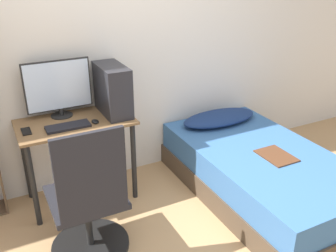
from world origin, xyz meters
name	(u,v)px	position (x,y,z in m)	size (l,w,h in m)	color
wall_back	(112,48)	(0.00, 1.55, 1.25)	(8.00, 0.05, 2.50)	silver
desk	(77,136)	(-0.45, 1.27, 0.61)	(0.94, 0.52, 0.75)	brown
office_chair	(89,209)	(-0.57, 0.54, 0.39)	(0.57, 0.57, 1.05)	black
bed	(261,173)	(1.00, 0.58, 0.22)	(1.07, 1.89, 0.44)	#4C3D2D
pillow	(219,118)	(1.00, 1.27, 0.50)	(0.81, 0.36, 0.11)	navy
magazine	(276,156)	(1.03, 0.46, 0.45)	(0.24, 0.32, 0.01)	#56331E
monitor	(58,88)	(-0.52, 1.43, 1.00)	(0.54, 0.18, 0.48)	black
keyboard	(68,126)	(-0.53, 1.16, 0.76)	(0.34, 0.14, 0.02)	black
pc_tower	(113,90)	(-0.10, 1.29, 0.96)	(0.20, 0.44, 0.42)	#232328
mouse	(95,121)	(-0.31, 1.16, 0.76)	(0.06, 0.09, 0.02)	black
phone	(26,131)	(-0.84, 1.23, 0.75)	(0.07, 0.14, 0.01)	black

